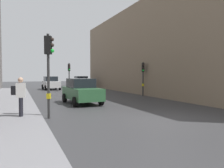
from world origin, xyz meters
TOP-DOWN VIEW (x-y plane):
  - ground_plane at (0.00, 0.00)m, footprint 120.00×120.00m
  - sidewalk_kerb at (-6.74, 6.00)m, footprint 3.17×40.00m
  - building_facade_right at (11.15, 12.48)m, footprint 12.00×32.69m
  - traffic_light_mid_street at (4.84, 10.40)m, footprint 0.34×0.45m
  - traffic_light_near_right at (-4.83, 2.16)m, footprint 0.45×0.34m
  - traffic_light_far_median at (-0.56, 18.43)m, footprint 0.25×0.43m
  - car_green_estate at (-2.02, 7.02)m, footprint 2.22×4.30m
  - car_white_compact at (-2.08, 23.15)m, footprint 2.17×4.28m
  - car_blue_van at (2.64, 25.54)m, footprint 2.02×4.20m
  - pedestrian_with_black_backpack at (-6.10, 2.38)m, footprint 0.63×0.37m

SIDE VIEW (x-z plane):
  - ground_plane at x=0.00m, z-range 0.00..0.00m
  - sidewalk_kerb at x=-6.74m, z-range 0.00..0.16m
  - car_green_estate at x=-2.02m, z-range 0.00..1.76m
  - car_white_compact at x=-2.08m, z-range 0.00..1.76m
  - car_blue_van at x=2.64m, z-range 0.00..1.76m
  - pedestrian_with_black_backpack at x=-6.10m, z-range 0.28..2.05m
  - traffic_light_mid_street at x=4.84m, z-range 0.61..3.82m
  - traffic_light_far_median at x=-0.56m, z-range 0.64..4.03m
  - traffic_light_near_right at x=-4.83m, z-range 0.74..4.67m
  - building_facade_right at x=11.15m, z-range 0.00..9.42m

